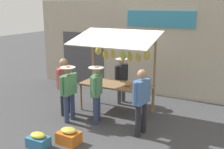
{
  "coord_description": "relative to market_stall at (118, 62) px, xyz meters",
  "views": [
    {
      "loc": [
        -3.53,
        7.21,
        3.24
      ],
      "look_at": [
        0.0,
        0.3,
        1.25
      ],
      "focal_mm": 44.01,
      "sensor_mm": 36.0,
      "label": 1
    }
  ],
  "objects": [
    {
      "name": "shopper_with_ponytail",
      "position": [
        0.13,
        1.06,
        -0.6
      ],
      "size": [
        0.42,
        0.68,
        1.63
      ],
      "rotation": [
        0.0,
        0.0,
        -1.3
      ],
      "color": "navy",
      "rests_on": "ground"
    },
    {
      "name": "produce_crate_side",
      "position": [
        0.13,
        2.41,
        -1.38
      ],
      "size": [
        0.55,
        0.43,
        0.39
      ],
      "color": "#D1661E",
      "rests_on": "ground"
    },
    {
      "name": "shopper_with_shopping_bag",
      "position": [
        0.88,
        1.32,
        -0.62
      ],
      "size": [
        0.42,
        0.69,
        1.61
      ],
      "rotation": [
        0.0,
        0.0,
        -1.64
      ],
      "color": "navy",
      "rests_on": "ground"
    },
    {
      "name": "market_stall",
      "position": [
        0.0,
        0.0,
        0.0
      ],
      "size": [
        2.5,
        1.46,
        2.5
      ],
      "color": "olive",
      "rests_on": "ground"
    },
    {
      "name": "ground_plane",
      "position": [
        0.02,
        0.06,
        -1.56
      ],
      "size": [
        40.0,
        40.0,
        0.0
      ],
      "primitive_type": "plane",
      "color": "#424244"
    },
    {
      "name": "street_backdrop",
      "position": [
        0.06,
        -2.14,
        0.13
      ],
      "size": [
        9.0,
        0.3,
        3.4
      ],
      "color": "#B2A893",
      "rests_on": "ground"
    },
    {
      "name": "produce_crate_near",
      "position": [
        0.66,
        2.87,
        -1.4
      ],
      "size": [
        0.5,
        0.35,
        0.36
      ],
      "color": "teal",
      "rests_on": "ground"
    },
    {
      "name": "shopper_in_grey_tee",
      "position": [
        -1.23,
        1.19,
        -0.56
      ],
      "size": [
        0.31,
        0.71,
        1.71
      ],
      "rotation": [
        0.0,
        0.0,
        -1.75
      ],
      "color": "#232328",
      "rests_on": "ground"
    },
    {
      "name": "shopper_in_striped_shirt",
      "position": [
        1.29,
        0.96,
        -0.56
      ],
      "size": [
        0.28,
        0.72,
        1.72
      ],
      "rotation": [
        0.0,
        0.0,
        -1.44
      ],
      "color": "#232328",
      "rests_on": "ground"
    },
    {
      "name": "vendor_with_sunhat",
      "position": [
        0.2,
        -0.69,
        -0.66
      ],
      "size": [
        0.4,
        0.67,
        1.55
      ],
      "rotation": [
        0.0,
        0.0,
        1.42
      ],
      "color": "#4C4C51",
      "rests_on": "ground"
    }
  ]
}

